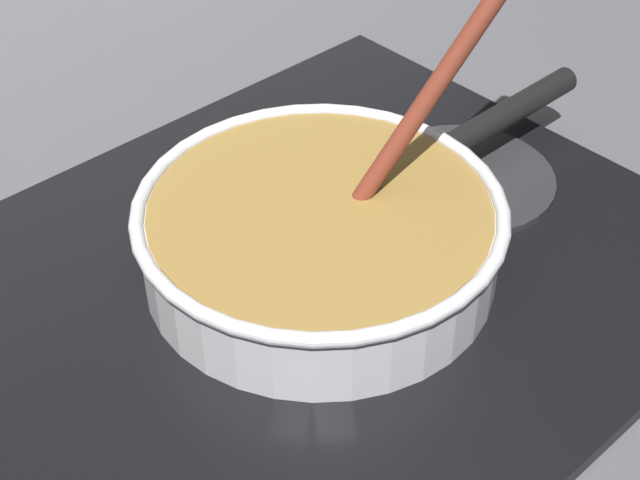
% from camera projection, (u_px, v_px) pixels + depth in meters
% --- Properties ---
extents(hob_plate, '(0.56, 0.48, 0.01)m').
position_uv_depth(hob_plate, '(320.00, 276.00, 0.74)').
color(hob_plate, black).
rests_on(hob_plate, ground).
extents(burner_ring, '(0.16, 0.16, 0.01)m').
position_uv_depth(burner_ring, '(320.00, 266.00, 0.73)').
color(burner_ring, '#592D0C').
rests_on(burner_ring, hob_plate).
extents(spare_burner, '(0.15, 0.15, 0.01)m').
position_uv_depth(spare_burner, '(464.00, 178.00, 0.82)').
color(spare_burner, '#262628').
rests_on(spare_burner, hob_plate).
extents(cooking_pan, '(0.43, 0.27, 0.29)m').
position_uv_depth(cooking_pan, '(323.00, 233.00, 0.71)').
color(cooking_pan, silver).
rests_on(cooking_pan, hob_plate).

